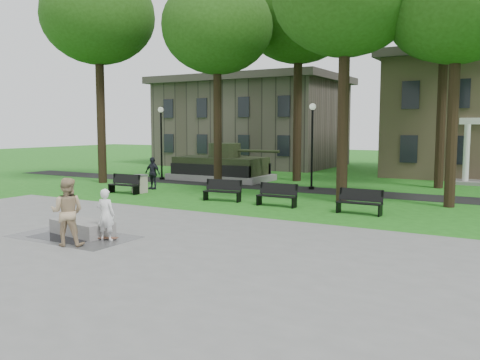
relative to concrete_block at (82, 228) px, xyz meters
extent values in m
plane|color=#1C5F16|center=(1.43, 2.49, -0.24)|extent=(120.00, 120.00, 0.00)
cube|color=gray|center=(1.43, -2.51, -0.23)|extent=(22.00, 16.00, 0.02)
cube|color=black|center=(1.43, 14.49, -0.24)|extent=(44.00, 2.60, 0.01)
cube|color=#4C443D|center=(-9.57, 28.99, 3.35)|extent=(15.00, 10.00, 7.20)
cylinder|color=black|center=(-10.57, 11.49, 4.24)|extent=(0.52, 0.52, 8.96)
ellipsoid|color=#1F430F|center=(-10.57, 11.49, 9.84)|extent=(6.80, 6.80, 5.78)
cylinder|color=black|center=(-3.07, 12.99, 3.75)|extent=(0.48, 0.48, 8.00)
ellipsoid|color=#1F430F|center=(-3.07, 12.99, 8.76)|extent=(6.20, 6.20, 5.27)
cylinder|color=black|center=(4.93, 10.99, 3.92)|extent=(0.50, 0.50, 8.32)
cylinder|color=black|center=(9.43, 11.99, 3.59)|extent=(0.46, 0.46, 7.68)
ellipsoid|color=#1F430F|center=(9.43, 11.99, 8.40)|extent=(6.00, 6.00, 5.10)
cylinder|color=black|center=(-0.57, 18.49, 4.39)|extent=(0.54, 0.54, 9.28)
ellipsoid|color=#1F430F|center=(-0.57, 18.49, 10.20)|extent=(7.20, 7.20, 6.12)
cylinder|color=black|center=(7.93, 18.99, 4.08)|extent=(0.50, 0.50, 8.64)
ellipsoid|color=#1F430F|center=(7.93, 18.99, 9.47)|extent=(6.40, 6.40, 5.44)
cylinder|color=black|center=(-8.57, 14.79, 1.96)|extent=(0.12, 0.12, 4.40)
sphere|color=silver|center=(-8.57, 14.79, 4.30)|extent=(0.36, 0.36, 0.36)
cylinder|color=black|center=(-8.57, 14.79, -0.16)|extent=(0.32, 0.32, 0.16)
cylinder|color=black|center=(1.93, 14.79, 1.96)|extent=(0.12, 0.12, 4.40)
sphere|color=silver|center=(1.93, 14.79, 4.30)|extent=(0.36, 0.36, 0.36)
cylinder|color=black|center=(1.93, 14.79, -0.16)|extent=(0.32, 0.32, 0.16)
cube|color=gray|center=(-5.07, 16.49, -0.04)|extent=(6.50, 3.40, 0.40)
cube|color=#293019|center=(-5.07, 16.49, 0.70)|extent=(5.80, 2.80, 1.10)
cube|color=black|center=(-5.07, 15.14, 0.51)|extent=(5.80, 0.35, 0.70)
cube|color=black|center=(-5.07, 17.84, 0.51)|extent=(5.80, 0.35, 0.70)
cylinder|color=#293019|center=(-4.77, 16.49, 1.71)|extent=(2.10, 2.10, 0.90)
cylinder|color=#293019|center=(-2.47, 16.49, 1.71)|extent=(3.20, 0.18, 0.18)
cube|color=black|center=(-0.19, -0.58, -0.22)|extent=(2.20, 1.20, 0.00)
cube|color=gray|center=(0.00, 0.00, 0.00)|extent=(2.33, 1.32, 0.45)
cube|color=brown|center=(1.20, -0.20, -0.19)|extent=(0.80, 0.48, 0.07)
imported|color=white|center=(1.29, -0.25, 0.57)|extent=(0.65, 0.49, 1.59)
imported|color=tan|center=(0.81, -1.29, 0.77)|extent=(1.21, 1.13, 1.99)
imported|color=black|center=(-5.77, 10.48, 0.65)|extent=(1.08, 0.52, 1.79)
cube|color=black|center=(-5.86, 8.26, 0.21)|extent=(1.80, 0.45, 0.05)
cube|color=black|center=(-5.86, 8.48, 0.51)|extent=(1.80, 0.16, 0.50)
cube|color=black|center=(-6.71, 8.26, -0.02)|extent=(0.06, 0.45, 0.45)
cube|color=black|center=(-5.01, 8.26, -0.02)|extent=(0.06, 0.45, 0.45)
cube|color=black|center=(-0.01, 8.54, 0.21)|extent=(1.84, 0.67, 0.05)
cube|color=black|center=(-0.01, 8.76, 0.51)|extent=(1.80, 0.38, 0.50)
cube|color=black|center=(-0.86, 8.54, -0.02)|extent=(0.12, 0.45, 0.45)
cube|color=black|center=(0.84, 8.54, -0.02)|extent=(0.12, 0.45, 0.45)
cube|color=black|center=(2.87, 8.39, 0.21)|extent=(1.80, 0.45, 0.05)
cube|color=black|center=(2.87, 8.61, 0.51)|extent=(1.80, 0.15, 0.50)
cube|color=black|center=(2.02, 8.39, -0.02)|extent=(0.06, 0.45, 0.45)
cube|color=black|center=(3.72, 8.39, -0.02)|extent=(0.06, 0.45, 0.45)
cube|color=black|center=(6.59, 8.23, 0.21)|extent=(1.81, 0.50, 0.05)
cube|color=black|center=(6.59, 8.45, 0.51)|extent=(1.80, 0.20, 0.50)
cube|color=black|center=(5.74, 8.23, -0.02)|extent=(0.07, 0.45, 0.45)
cube|color=black|center=(7.44, 8.23, -0.02)|extent=(0.07, 0.45, 0.45)
cube|color=#9E9282|center=(-5.35, 8.92, 0.21)|extent=(0.71, 0.71, 0.90)
cube|color=#4C4C4C|center=(-5.35, 8.92, 0.69)|extent=(0.78, 0.78, 0.06)
camera|label=1|loc=(12.41, -11.40, 3.25)|focal=38.00mm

